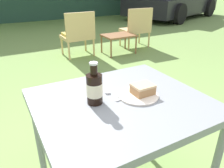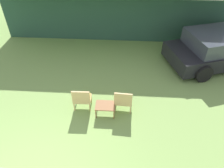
% 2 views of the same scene
% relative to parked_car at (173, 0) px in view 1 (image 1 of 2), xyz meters
% --- Properties ---
extents(parked_car, '(4.53, 3.09, 1.35)m').
position_rel_parked_car_xyz_m(parked_car, '(0.00, 0.00, 0.00)').
color(parked_car, black).
rests_on(parked_car, ground_plane).
extents(wicker_chair_cushioned, '(0.56, 0.45, 0.81)m').
position_rel_parked_car_xyz_m(wicker_chair_cushioned, '(-5.03, -2.97, -0.22)').
color(wicker_chair_cushioned, tan).
rests_on(wicker_chair_cushioned, ground_plane).
extents(wicker_chair_plain, '(0.57, 0.47, 0.81)m').
position_rel_parked_car_xyz_m(wicker_chair_plain, '(-3.74, -2.99, -0.21)').
color(wicker_chair_plain, tan).
rests_on(wicker_chair_plain, ground_plane).
extents(garden_side_table, '(0.60, 0.44, 0.36)m').
position_rel_parked_car_xyz_m(garden_side_table, '(-4.28, -3.17, -0.33)').
color(garden_side_table, brown).
rests_on(garden_side_table, ground_plane).
extents(patio_table, '(0.86, 0.76, 0.72)m').
position_rel_parked_car_xyz_m(patio_table, '(-5.90, -5.94, -0.00)').
color(patio_table, gray).
rests_on(patio_table, ground_plane).
extents(cake_on_plate, '(0.21, 0.21, 0.06)m').
position_rel_parked_car_xyz_m(cake_on_plate, '(-5.79, -5.94, 0.09)').
color(cake_on_plate, silver).
rests_on(cake_on_plate, patio_table).
extents(cola_bottle_near, '(0.08, 0.08, 0.21)m').
position_rel_parked_car_xyz_m(cola_bottle_near, '(-6.03, -5.90, 0.15)').
color(cola_bottle_near, black).
rests_on(cola_bottle_near, patio_table).
extents(fork, '(0.20, 0.03, 0.01)m').
position_rel_parked_car_xyz_m(fork, '(-5.83, -5.93, 0.07)').
color(fork, silver).
rests_on(fork, patio_table).
extents(loose_bottle_cap, '(0.03, 0.03, 0.01)m').
position_rel_parked_car_xyz_m(loose_bottle_cap, '(-5.93, -5.84, 0.08)').
color(loose_bottle_cap, silver).
rests_on(loose_bottle_cap, patio_table).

